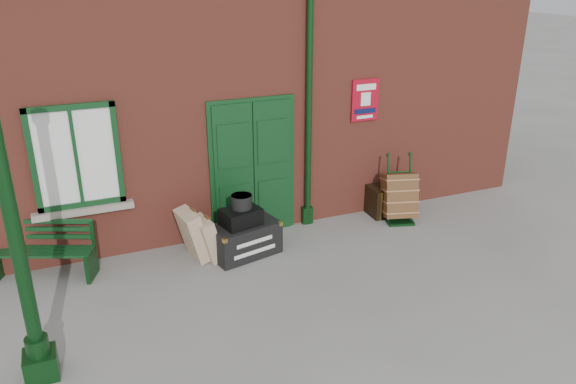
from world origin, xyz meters
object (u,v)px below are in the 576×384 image
bench (45,248)px  houdini_trunk (245,239)px  porter_trolley (399,196)px  dark_trunk (389,200)px

bench → houdini_trunk: size_ratio=1.39×
porter_trolley → dark_trunk: bearing=109.5°
bench → porter_trolley: bearing=19.7°
bench → porter_trolley: size_ratio=1.25×
porter_trolley → bench: bearing=-167.1°
houdini_trunk → dark_trunk: bearing=-3.7°
bench → porter_trolley: (5.67, -0.32, 0.01)m
porter_trolley → dark_trunk: (-0.02, 0.29, -0.18)m
bench → porter_trolley: 5.68m
bench → houdini_trunk: (2.80, -0.50, -0.17)m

